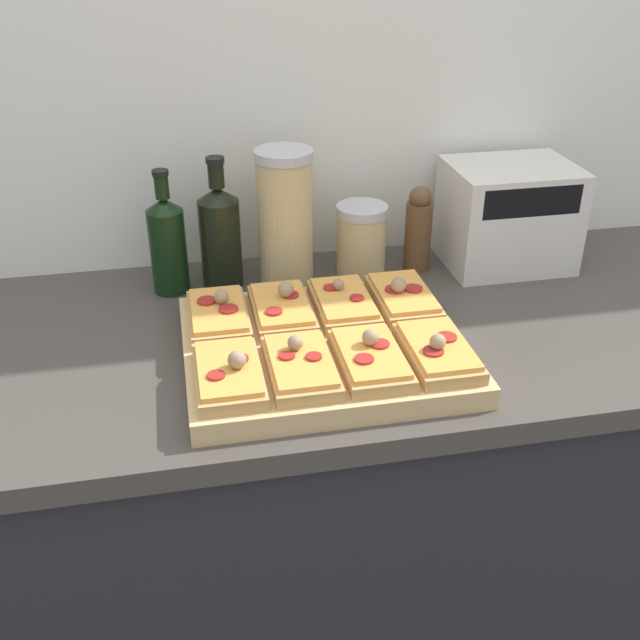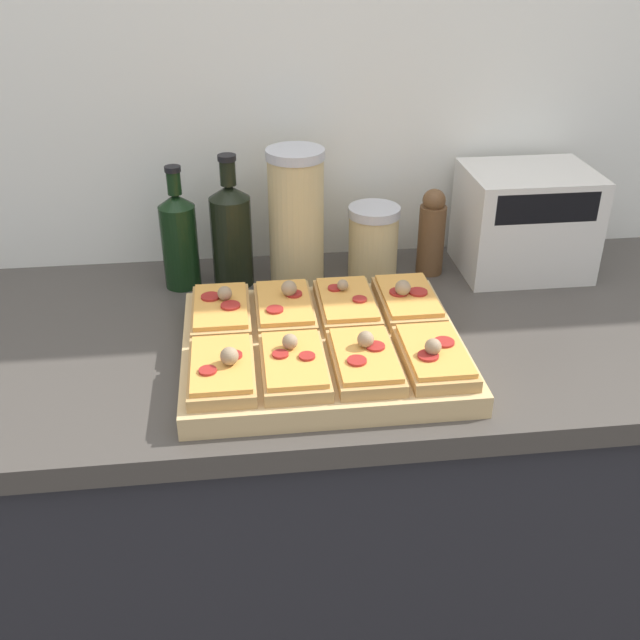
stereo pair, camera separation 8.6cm
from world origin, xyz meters
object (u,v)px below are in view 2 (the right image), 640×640
grain_jar_short (373,242)px  pepper_mill (432,233)px  olive_oil_bottle (179,238)px  wine_bottle (231,233)px  grain_jar_tall (296,217)px  cutting_board (322,349)px  toaster_oven (525,221)px

grain_jar_short → pepper_mill: (0.12, 0.00, 0.01)m
olive_oil_bottle → wine_bottle: size_ratio=0.93×
grain_jar_short → grain_jar_tall: bearing=180.0°
cutting_board → grain_jar_short: 0.34m
grain_jar_tall → toaster_oven: grain_jar_tall is taller
wine_bottle → toaster_oven: wine_bottle is taller
olive_oil_bottle → toaster_oven: 0.69m
cutting_board → toaster_oven: (0.45, 0.30, 0.09)m
wine_bottle → toaster_oven: size_ratio=0.95×
cutting_board → grain_jar_tall: size_ratio=1.71×
cutting_board → olive_oil_bottle: olive_oil_bottle is taller
cutting_board → pepper_mill: (0.26, 0.31, 0.07)m
olive_oil_bottle → wine_bottle: 0.10m
cutting_board → olive_oil_bottle: size_ratio=1.88×
pepper_mill → toaster_oven: bearing=-1.5°
grain_jar_short → toaster_oven: toaster_oven is taller
cutting_board → pepper_mill: size_ratio=2.57×
wine_bottle → grain_jar_short: 0.28m
grain_jar_tall → toaster_oven: bearing=-0.6°
toaster_oven → pepper_mill: bearing=178.5°
olive_oil_bottle → pepper_mill: bearing=0.0°
toaster_oven → wine_bottle: bearing=179.5°
grain_jar_short → olive_oil_bottle: bearing=180.0°
grain_jar_tall → pepper_mill: (0.27, 0.00, -0.05)m
cutting_board → wine_bottle: wine_bottle is taller
wine_bottle → grain_jar_short: (0.28, 0.00, -0.03)m
wine_bottle → grain_jar_short: wine_bottle is taller
toaster_oven → cutting_board: bearing=-146.1°
olive_oil_bottle → pepper_mill: 0.50m
olive_oil_bottle → pepper_mill: olive_oil_bottle is taller
grain_jar_tall → pepper_mill: bearing=0.0°
grain_jar_tall → pepper_mill: grain_jar_tall is taller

